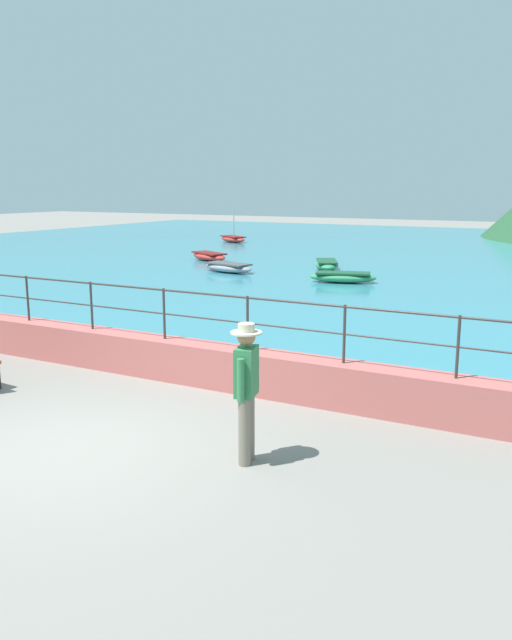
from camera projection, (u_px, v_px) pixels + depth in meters
name	position (u px, v px, depth m)	size (l,w,h in m)	color
ground_plane	(72.00, 449.00, 8.33)	(120.00, 120.00, 0.00)	gray
promenade_wall	(205.00, 364.00, 11.02)	(20.00, 0.56, 0.70)	#BC605B
railing	(204.00, 308.00, 10.82)	(18.44, 0.04, 0.90)	#383330
lake_water	(463.00, 257.00, 30.59)	(64.00, 44.32, 0.06)	teal
person_walking	(246.00, 386.00, 7.74)	(0.38, 0.56, 1.75)	slate
boat_0	(209.00, 256.00, 28.97)	(2.46, 1.81, 0.36)	red
boat_1	(233.00, 239.00, 38.49)	(2.44, 1.93, 1.95)	red
boat_2	(343.00, 277.00, 22.29)	(2.46, 1.50, 0.36)	#338C59
boat_5	(327.00, 264.00, 25.88)	(1.80, 2.46, 0.36)	#338C59
boat_7	(228.00, 267.00, 24.97)	(2.44, 1.39, 0.36)	gray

